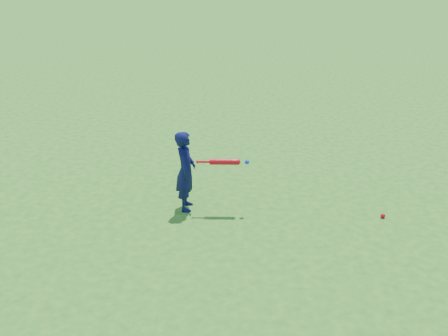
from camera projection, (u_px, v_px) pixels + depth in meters
The scene contains 4 objects.
ground at pixel (197, 217), 6.46m from camera, with size 80.00×80.00×0.00m, color #2D741B.
child at pixel (186, 171), 6.48m from camera, with size 0.39×0.26×1.08m, color #0D1040.
ground_ball_red at pixel (383, 216), 6.43m from camera, with size 0.06×0.06×0.06m, color red.
bat_swing at pixel (226, 162), 6.37m from camera, with size 0.68×0.09×0.08m.
Camera 1 is at (0.60, -5.66, 3.14)m, focal length 40.00 mm.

